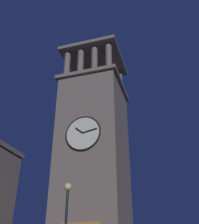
{
  "coord_description": "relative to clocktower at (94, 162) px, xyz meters",
  "views": [
    {
      "loc": [
        -11.43,
        21.11,
        1.44
      ],
      "look_at": [
        -4.04,
        -3.23,
        15.47
      ],
      "focal_mm": 43.13,
      "sensor_mm": 36.0,
      "label": 1
    }
  ],
  "objects": [
    {
      "name": "street_lamp",
      "position": [
        -1.87,
        10.26,
        -6.27
      ],
      "size": [
        0.44,
        0.44,
        5.25
      ],
      "color": "black",
      "rests_on": "ground_plane"
    },
    {
      "name": "clocktower",
      "position": [
        0.0,
        0.0,
        0.0
      ],
      "size": [
        6.64,
        7.0,
        25.02
      ],
      "color": "#75665B",
      "rests_on": "ground_plane"
    }
  ]
}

